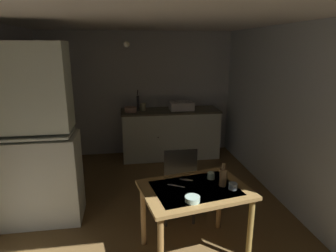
{
  "coord_description": "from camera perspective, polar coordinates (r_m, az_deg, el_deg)",
  "views": [
    {
      "loc": [
        -0.28,
        -3.58,
        2.1
      ],
      "look_at": [
        0.26,
        -0.02,
        1.1
      ],
      "focal_mm": 30.93,
      "sensor_mm": 36.0,
      "label": 1
    }
  ],
  "objects": [
    {
      "name": "glass_bottle",
      "position": [
        2.97,
        10.76,
        -9.8
      ],
      "size": [
        0.07,
        0.07,
        0.24
      ],
      "color": "olive",
      "rests_on": "dining_table"
    },
    {
      "name": "stoneware_crock",
      "position": [
        5.45,
        -4.98,
        3.78
      ],
      "size": [
        0.11,
        0.11,
        0.14
      ],
      "primitive_type": "cylinder",
      "color": "beige",
      "rests_on": "counter_cabinet"
    },
    {
      "name": "ground_plane",
      "position": [
        4.16,
        -3.78,
        -14.85
      ],
      "size": [
        5.05,
        5.05,
        0.0
      ],
      "primitive_type": "plane",
      "color": "brown"
    },
    {
      "name": "wall_right",
      "position": [
        4.27,
        21.71,
        2.08
      ],
      "size": [
        0.1,
        4.15,
        2.38
      ],
      "primitive_type": "cube",
      "color": "silver",
      "rests_on": "ground"
    },
    {
      "name": "teacup_mint",
      "position": [
        3.12,
        8.47,
        -9.64
      ],
      "size": [
        0.08,
        0.08,
        0.07
      ],
      "primitive_type": "cylinder",
      "color": "#ADD1C1",
      "rests_on": "dining_table"
    },
    {
      "name": "teaspoon_near_bowl",
      "position": [
        3.08,
        3.6,
        -10.52
      ],
      "size": [
        0.12,
        0.08,
        0.0
      ],
      "primitive_type": "cube",
      "rotation": [
        0.0,
        0.0,
        5.77
      ],
      "color": "beige",
      "rests_on": "dining_table"
    },
    {
      "name": "hutch_cabinet",
      "position": [
        3.72,
        -24.63,
        -3.01
      ],
      "size": [
        0.94,
        0.53,
        2.15
      ],
      "color": "silver",
      "rests_on": "ground"
    },
    {
      "name": "ceiling_slab",
      "position": [
        3.6,
        -4.51,
        20.67
      ],
      "size": [
        3.73,
        4.15,
        0.1
      ],
      "primitive_type": "cube",
      "color": "silver"
    },
    {
      "name": "teacup_cream",
      "position": [
        2.95,
        12.67,
        -11.48
      ],
      "size": [
        0.08,
        0.08,
        0.06
      ],
      "primitive_type": "cylinder",
      "color": "#9EB2C6",
      "rests_on": "dining_table"
    },
    {
      "name": "dining_table",
      "position": [
        2.98,
        5.32,
        -13.9
      ],
      "size": [
        1.15,
        0.91,
        0.75
      ],
      "color": "olive",
      "rests_on": "ground"
    },
    {
      "name": "sink_basin",
      "position": [
        5.5,
        2.65,
        4.03
      ],
      "size": [
        0.44,
        0.34,
        0.15
      ],
      "color": "white",
      "rests_on": "counter_cabinet"
    },
    {
      "name": "table_knife",
      "position": [
        2.96,
        1.64,
        -11.68
      ],
      "size": [
        0.16,
        0.1,
        0.0
      ],
      "primitive_type": "cube",
      "rotation": [
        0.0,
        0.0,
        5.77
      ],
      "color": "silver",
      "rests_on": "dining_table"
    },
    {
      "name": "mixing_bowl_counter",
      "position": [
        5.35,
        -7.38,
        3.23
      ],
      "size": [
        0.22,
        0.22,
        0.09
      ],
      "primitive_type": "cylinder",
      "color": "tan",
      "rests_on": "counter_cabinet"
    },
    {
      "name": "hand_pump",
      "position": [
        5.43,
        -5.93,
        4.79
      ],
      "size": [
        0.05,
        0.27,
        0.39
      ],
      "color": "#232328",
      "rests_on": "counter_cabinet"
    },
    {
      "name": "serving_bowl_wide",
      "position": [
        2.69,
        4.83,
        -14.15
      ],
      "size": [
        0.14,
        0.14,
        0.05
      ],
      "primitive_type": "cylinder",
      "color": "#ADD1C1",
      "rests_on": "dining_table"
    },
    {
      "name": "pendant_bulb",
      "position": [
        3.95,
        -8.17,
        15.66
      ],
      "size": [
        0.08,
        0.08,
        0.08
      ],
      "primitive_type": "sphere",
      "color": "#F9EFCC"
    },
    {
      "name": "chair_far_side",
      "position": [
        3.54,
        2.1,
        -11.17
      ],
      "size": [
        0.4,
        0.4,
        0.97
      ],
      "color": "#2D281E",
      "rests_on": "ground"
    },
    {
      "name": "counter_cabinet",
      "position": [
        5.59,
        0.45,
        -1.47
      ],
      "size": [
        1.85,
        0.64,
        0.93
      ],
      "color": "silver",
      "rests_on": "ground"
    },
    {
      "name": "wall_back",
      "position": [
        5.73,
        -5.85,
        6.28
      ],
      "size": [
        3.73,
        0.1,
        2.38
      ],
      "primitive_type": "cube",
      "color": "silver",
      "rests_on": "ground"
    }
  ]
}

